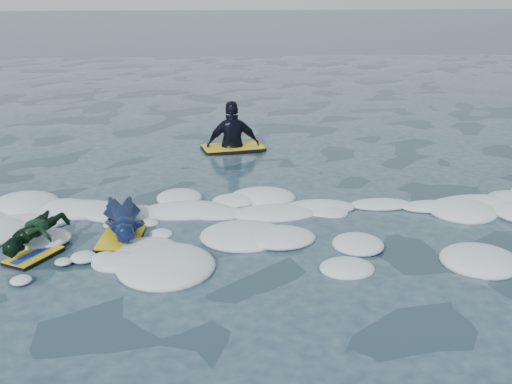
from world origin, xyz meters
TOP-DOWN VIEW (x-y plane):
  - ground at (0.00, 0.00)m, footprint 120.00×120.00m
  - foam_band at (0.00, 1.03)m, footprint 12.00×3.10m
  - prone_woman_unit at (-0.70, 0.86)m, footprint 0.80×1.58m
  - prone_child_unit at (-1.75, 0.32)m, footprint 0.90×1.23m
  - waiting_rider_unit at (0.97, 5.22)m, footprint 1.36×0.93m

SIDE VIEW (x-z plane):
  - ground at x=0.00m, z-range 0.00..0.00m
  - foam_band at x=0.00m, z-range -0.15..0.15m
  - waiting_rider_unit at x=0.97m, z-range -0.85..1.02m
  - prone_woman_unit at x=-0.70m, z-range 0.00..0.39m
  - prone_child_unit at x=-1.75m, z-range 0.00..0.43m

